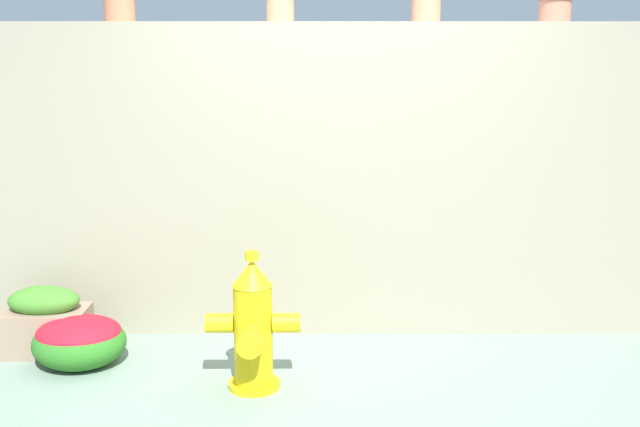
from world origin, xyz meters
The scene contains 5 objects.
ground_plane centered at (0.00, 0.00, 0.00)m, with size 24.00×24.00×0.00m, color gray.
stone_wall centered at (0.00, 1.04, 1.03)m, with size 5.36×0.40×2.05m, color gray.
fire_hydrant centered at (-0.54, 0.01, 0.36)m, with size 0.53×0.43×0.80m.
flower_bush_left centered at (-1.63, 0.35, 0.16)m, with size 0.57×0.51×0.30m.
planter_box centered at (-1.90, 0.54, 0.20)m, with size 0.53×0.32×0.43m.
Camera 1 is at (-0.20, -4.03, 1.91)m, focal length 42.90 mm.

